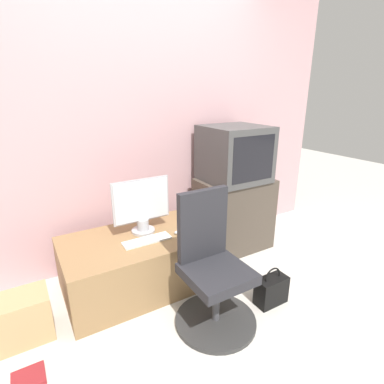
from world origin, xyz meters
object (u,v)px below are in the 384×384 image
at_px(keyboard, 147,240).
at_px(cardboard_box_lower, 24,317).
at_px(handbag, 271,290).
at_px(mouse, 178,232).
at_px(office_chair, 212,275).
at_px(main_monitor, 142,206).
at_px(crt_tv, 235,154).
at_px(book, 29,378).

height_order(keyboard, cardboard_box_lower, keyboard).
xyz_separation_m(keyboard, handbag, (0.73, -0.62, -0.33)).
bearing_deg(cardboard_box_lower, mouse, 1.99).
bearing_deg(office_chair, main_monitor, 106.93).
height_order(crt_tv, office_chair, crt_tv).
bearing_deg(main_monitor, handbag, -49.00).
distance_m(handbag, book, 1.66).
relative_size(mouse, cardboard_box_lower, 0.19).
distance_m(mouse, crt_tv, 0.95).
distance_m(keyboard, mouse, 0.26).
height_order(crt_tv, handbag, crt_tv).
bearing_deg(book, handbag, -7.54).
bearing_deg(crt_tv, mouse, -161.46).
bearing_deg(mouse, main_monitor, 140.46).
xyz_separation_m(office_chair, book, (-1.16, 0.12, -0.35)).
bearing_deg(book, crt_tv, 18.62).
xyz_separation_m(crt_tv, office_chair, (-0.76, -0.77, -0.62)).
bearing_deg(main_monitor, crt_tv, 3.88).
height_order(mouse, office_chair, office_chair).
bearing_deg(crt_tv, keyboard, -166.70).
xyz_separation_m(keyboard, office_chair, (0.25, -0.53, -0.09)).
bearing_deg(crt_tv, office_chair, -134.85).
bearing_deg(handbag, mouse, 127.43).
xyz_separation_m(main_monitor, mouse, (0.23, -0.19, -0.21)).
bearing_deg(crt_tv, main_monitor, -176.12).
bearing_deg(keyboard, mouse, -2.65).
bearing_deg(mouse, book, -161.34).
xyz_separation_m(keyboard, cardboard_box_lower, (-0.89, -0.05, -0.29)).
bearing_deg(handbag, keyboard, 139.53).
bearing_deg(crt_tv, cardboard_box_lower, -171.29).
bearing_deg(office_chair, cardboard_box_lower, 157.42).
bearing_deg(handbag, cardboard_box_lower, 160.59).
bearing_deg(keyboard, main_monitor, 77.68).
height_order(keyboard, office_chair, office_chair).
relative_size(main_monitor, handbag, 1.55).
distance_m(keyboard, book, 1.08).
height_order(main_monitor, mouse, main_monitor).
distance_m(main_monitor, mouse, 0.36).
xyz_separation_m(main_monitor, office_chair, (0.21, -0.70, -0.31)).
distance_m(keyboard, handbag, 1.02).
height_order(office_chair, handbag, office_chair).
xyz_separation_m(mouse, crt_tv, (0.75, 0.25, 0.52)).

